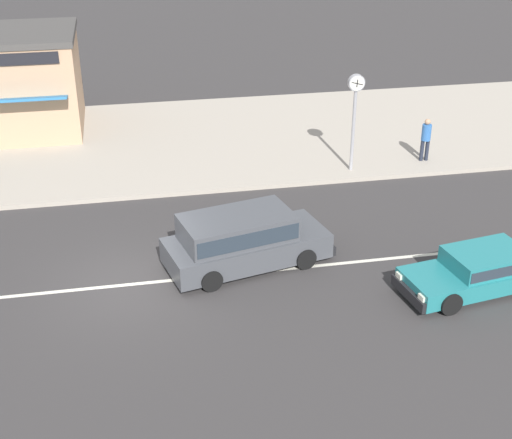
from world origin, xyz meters
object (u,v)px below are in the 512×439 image
Objects in this scene: minivan_dark_grey_0 at (243,238)px; street_clock at (355,102)px; hatchback_teal_3 at (477,270)px; pedestrian_near_clock at (426,137)px.

street_clock reaches higher than minivan_dark_grey_0.
street_clock is at bearing 96.43° from hatchback_teal_3.
hatchback_teal_3 is 2.51× the size of pedestrian_near_clock.
minivan_dark_grey_0 is 6.31m from hatchback_teal_3.
minivan_dark_grey_0 is 3.05× the size of pedestrian_near_clock.
minivan_dark_grey_0 is 1.40× the size of street_clock.
street_clock is (-0.90, 8.00, 2.11)m from hatchback_teal_3.
pedestrian_near_clock reaches higher than minivan_dark_grey_0.
street_clock reaches higher than hatchback_teal_3.
pedestrian_near_clock is at bearing 37.14° from minivan_dark_grey_0.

